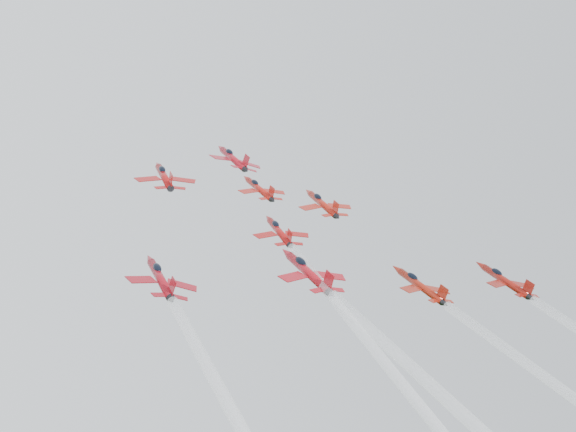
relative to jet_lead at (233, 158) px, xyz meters
name	(u,v)px	position (x,y,z in m)	size (l,w,h in m)	color
jet_lead	(233,158)	(0.00, 0.00, 0.00)	(10.58, 13.54, 8.59)	#AF101D
jet_row2_left	(164,176)	(-17.64, -12.71, -7.46)	(10.00, 12.80, 8.12)	#AA1010
jet_row2_center	(259,188)	(-1.25, -14.02, -8.24)	(8.65, 11.08, 7.03)	#B21911
jet_row2_right	(322,203)	(8.70, -18.11, -10.63)	(9.61, 12.31, 7.81)	#B21D10
jet_center	(436,392)	(-5.76, -66.19, -38.90)	(8.60, 81.07, 48.19)	#A91110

